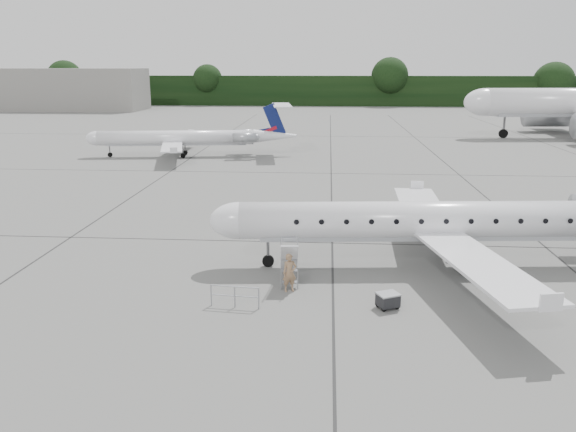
# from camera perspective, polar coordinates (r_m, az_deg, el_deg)

# --- Properties ---
(ground) EXTENTS (320.00, 320.00, 0.00)m
(ground) POSITION_cam_1_polar(r_m,az_deg,el_deg) (29.40, 12.20, -6.35)
(ground) COLOR slate
(ground) RESTS_ON ground
(treeline) EXTENTS (260.00, 4.00, 8.00)m
(treeline) POSITION_cam_1_polar(r_m,az_deg,el_deg) (157.32, 5.78, 12.53)
(treeline) COLOR black
(treeline) RESTS_ON ground
(terminal_building) EXTENTS (40.00, 14.00, 10.00)m
(terminal_building) POSITION_cam_1_polar(r_m,az_deg,el_deg) (152.17, -21.99, 11.85)
(terminal_building) COLOR slate
(terminal_building) RESTS_ON ground
(main_regional_jet) EXTENTS (29.56, 22.45, 7.16)m
(main_regional_jet) POSITION_cam_1_polar(r_m,az_deg,el_deg) (30.83, 15.65, 1.40)
(main_regional_jet) COLOR silver
(main_regional_jet) RESTS_ON ground
(airstair) EXTENTS (1.04, 2.33, 2.24)m
(airstair) POSITION_cam_1_polar(r_m,az_deg,el_deg) (28.18, 0.12, -4.52)
(airstair) COLOR silver
(airstair) RESTS_ON ground
(passenger) EXTENTS (0.80, 0.66, 1.88)m
(passenger) POSITION_cam_1_polar(r_m,az_deg,el_deg) (27.04, 0.16, -5.78)
(passenger) COLOR #8D6B4D
(passenger) RESTS_ON ground
(safety_railing) EXTENTS (2.20, 0.29, 1.00)m
(safety_railing) POSITION_cam_1_polar(r_m,az_deg,el_deg) (25.56, -5.43, -8.18)
(safety_railing) COLOR gray
(safety_railing) RESTS_ON ground
(baggage_cart) EXTENTS (1.12, 1.04, 0.78)m
(baggage_cart) POSITION_cam_1_polar(r_m,az_deg,el_deg) (25.79, 10.11, -8.41)
(baggage_cart) COLOR black
(baggage_cart) RESTS_ON ground
(bg_regional_left) EXTENTS (25.71, 20.00, 6.21)m
(bg_regional_left) POSITION_cam_1_polar(r_m,az_deg,el_deg) (68.87, -11.33, 8.51)
(bg_regional_left) COLOR silver
(bg_regional_left) RESTS_ON ground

